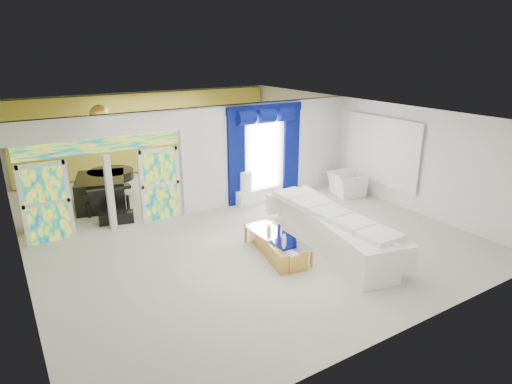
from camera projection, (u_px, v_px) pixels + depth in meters
floor at (224, 219)px, 12.01m from camera, size 12.00×12.00×0.00m
dividing_wall at (269, 151)px, 13.41m from camera, size 5.70×0.18×3.00m
dividing_header at (99, 126)px, 10.52m from camera, size 4.30×0.18×0.55m
stained_panel_left at (46, 203)px, 10.36m from camera, size 0.95×0.04×2.00m
stained_panel_right at (160, 184)px, 11.79m from camera, size 0.95×0.04×2.00m
stained_transom at (101, 145)px, 10.67m from camera, size 4.00×0.05×0.35m
window_pane at (264, 154)px, 13.22m from camera, size 1.00×0.02×2.30m
blue_drape_left at (236, 160)px, 12.71m from camera, size 0.55×0.10×2.80m
blue_drape_right at (291, 152)px, 13.71m from camera, size 0.55×0.10×2.80m
blue_pelmet at (265, 109)px, 12.76m from camera, size 2.60×0.12×0.25m
wall_mirror at (381, 151)px, 13.17m from camera, size 0.04×2.70×1.90m
gold_curtains at (150, 132)px, 16.28m from camera, size 9.70×0.12×2.90m
white_sofa at (330, 230)px, 10.32m from camera, size 1.71×4.29×0.80m
coffee_table at (277, 246)px, 9.95m from camera, size 1.01×2.03×0.43m
console_table at (254, 195)px, 13.31m from camera, size 1.31×0.51×0.43m
table_lamp at (246, 181)px, 13.00m from camera, size 0.36×0.36×0.58m
armchair at (346, 184)px, 13.92m from camera, size 1.21×1.30×0.71m
grand_piano at (101, 191)px, 12.93m from camera, size 1.78×2.07×0.90m
piano_bench at (117, 218)px, 11.74m from camera, size 0.96×0.58×0.30m
tv_console at (41, 214)px, 11.34m from camera, size 0.64×0.60×0.81m
chandelier at (100, 115)px, 12.75m from camera, size 0.60×0.60×0.60m
decanters at (277, 233)px, 9.84m from camera, size 0.16×0.69×0.27m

